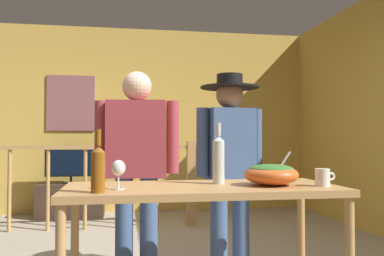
{
  "coord_description": "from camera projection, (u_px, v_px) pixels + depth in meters",
  "views": [
    {
      "loc": [
        -0.23,
        -3.2,
        1.06
      ],
      "look_at": [
        0.23,
        -0.49,
        1.14
      ],
      "focal_mm": 38.8,
      "sensor_mm": 36.0,
      "label": 1
    }
  ],
  "objects": [
    {
      "name": "back_wall",
      "position": [
        138.0,
        120.0,
        6.23
      ],
      "size": [
        5.22,
        0.1,
        2.73
      ],
      "primitive_type": "cube",
      "color": "gold",
      "rests_on": "ground_plane"
    },
    {
      "name": "framed_picture",
      "position": [
        71.0,
        103.0,
        6.02
      ],
      "size": [
        0.68,
        0.03,
        0.8
      ],
      "primitive_type": "cube",
      "color": "#8E575B"
    },
    {
      "name": "stair_railing",
      "position": [
        104.0,
        175.0,
        4.96
      ],
      "size": [
        3.07,
        0.1,
        1.05
      ],
      "color": "#B2844C",
      "rests_on": "ground_plane"
    },
    {
      "name": "tv_console",
      "position": [
        71.0,
        200.0,
        5.7
      ],
      "size": [
        0.9,
        0.4,
        0.46
      ],
      "primitive_type": "cube",
      "color": "#38281E",
      "rests_on": "ground_plane"
    },
    {
      "name": "flat_screen_tv",
      "position": [
        71.0,
        162.0,
        5.68
      ],
      "size": [
        0.68,
        0.12,
        0.5
      ],
      "color": "black",
      "rests_on": "tv_console"
    },
    {
      "name": "serving_table",
      "position": [
        202.0,
        199.0,
        2.39
      ],
      "size": [
        1.57,
        0.69,
        0.8
      ],
      "color": "#B2844C",
      "rests_on": "ground_plane"
    },
    {
      "name": "salad_bowl",
      "position": [
        271.0,
        173.0,
        2.41
      ],
      "size": [
        0.32,
        0.32,
        0.2
      ],
      "color": "#DB5B23",
      "rests_on": "serving_table"
    },
    {
      "name": "wine_glass",
      "position": [
        118.0,
        169.0,
        2.22
      ],
      "size": [
        0.08,
        0.08,
        0.16
      ],
      "color": "silver",
      "rests_on": "serving_table"
    },
    {
      "name": "wine_bottle_amber",
      "position": [
        98.0,
        168.0,
        2.08
      ],
      "size": [
        0.07,
        0.07,
        0.32
      ],
      "color": "brown",
      "rests_on": "serving_table"
    },
    {
      "name": "wine_bottle_clear",
      "position": [
        219.0,
        159.0,
        2.5
      ],
      "size": [
        0.07,
        0.07,
        0.37
      ],
      "color": "silver",
      "rests_on": "serving_table"
    },
    {
      "name": "mug_white",
      "position": [
        323.0,
        177.0,
        2.37
      ],
      "size": [
        0.12,
        0.08,
        0.1
      ],
      "color": "white",
      "rests_on": "serving_table"
    },
    {
      "name": "person_standing_left",
      "position": [
        137.0,
        158.0,
        3.03
      ],
      "size": [
        0.61,
        0.28,
        1.56
      ],
      "rotation": [
        0.0,
        0.0,
        3.0
      ],
      "color": "#3D5684",
      "rests_on": "ground_plane"
    },
    {
      "name": "person_standing_right",
      "position": [
        230.0,
        159.0,
        3.15
      ],
      "size": [
        0.53,
        0.45,
        1.56
      ],
      "rotation": [
        0.0,
        0.0,
        3.28
      ],
      "color": "#3D5684",
      "rests_on": "ground_plane"
    }
  ]
}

